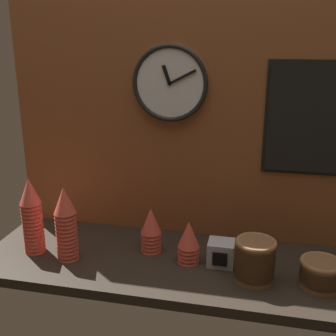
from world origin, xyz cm
name	(u,v)px	position (x,y,z in cm)	size (l,w,h in cm)	color
ground_plane	(179,264)	(0.00, 0.00, -2.00)	(160.00, 56.00, 4.00)	black
wall_tiled_back	(192,119)	(0.00, 26.50, 52.50)	(160.00, 3.00, 105.00)	brown
cup_stack_center	(151,230)	(-12.80, 4.86, 9.54)	(8.69, 8.69, 19.08)	#DB4C3D
cup_stack_far_left	(32,216)	(-60.24, -6.03, 16.12)	(8.69, 8.69, 32.23)	#DB4C3D
cup_stack_left	(66,224)	(-44.13, -8.52, 15.29)	(8.69, 8.69, 30.59)	#DB4C3D
cup_stack_center_right	(189,242)	(3.98, -0.81, 8.72)	(8.69, 8.69, 17.44)	#DB4C3D
bowl_stack_right	(255,260)	(29.85, -8.78, 8.41)	(14.98, 14.98, 16.20)	brown
bowl_stack_far_right	(320,273)	(53.00, -8.03, 5.54)	(14.98, 14.98, 10.44)	brown
wall_clock	(170,83)	(-8.87, 23.46, 67.57)	(31.97, 2.70, 31.97)	white
menu_board	(324,120)	(53.11, 24.35, 54.81)	(46.11, 1.32, 45.81)	black
napkin_dispenser	(221,253)	(16.80, -0.38, 4.89)	(10.25, 9.75, 9.78)	#B7B7BC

